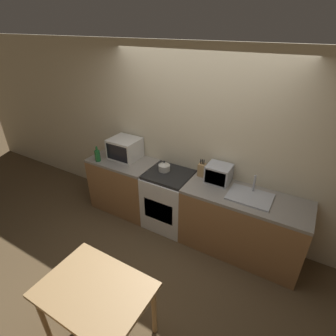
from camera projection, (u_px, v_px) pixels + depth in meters
The scene contains 12 objects.
ground_plane at pixel (164, 254), 3.60m from camera, with size 16.00×16.00×0.00m, color brown.
wall_back at pixel (197, 143), 3.67m from camera, with size 10.00×0.06×2.60m.
counter_left_run at pixel (125, 184), 4.31m from camera, with size 1.04×0.62×0.90m.
counter_right_run at pixel (241, 224), 3.46m from camera, with size 1.56×0.62×0.90m.
stove_range at pixel (169, 199), 3.94m from camera, with size 0.65×0.62×0.90m.
kettle at pixel (164, 166), 3.77m from camera, with size 0.17×0.17×0.16m.
microwave at pixel (125, 149), 4.08m from camera, with size 0.45×0.40×0.32m.
bottle at pixel (97, 155), 4.02m from camera, with size 0.08×0.08×0.24m.
knife_block at pixel (202, 170), 3.63m from camera, with size 0.09×0.09×0.25m.
toaster_oven at pixel (219, 174), 3.48m from camera, with size 0.32×0.28×0.24m.
sink_basin at pixel (250, 196), 3.22m from camera, with size 0.53×0.39×0.24m.
dining_table at pixel (95, 295), 2.36m from camera, with size 0.98×0.71×0.72m.
Camera 1 is at (1.34, -2.19, 2.79)m, focal length 28.00 mm.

